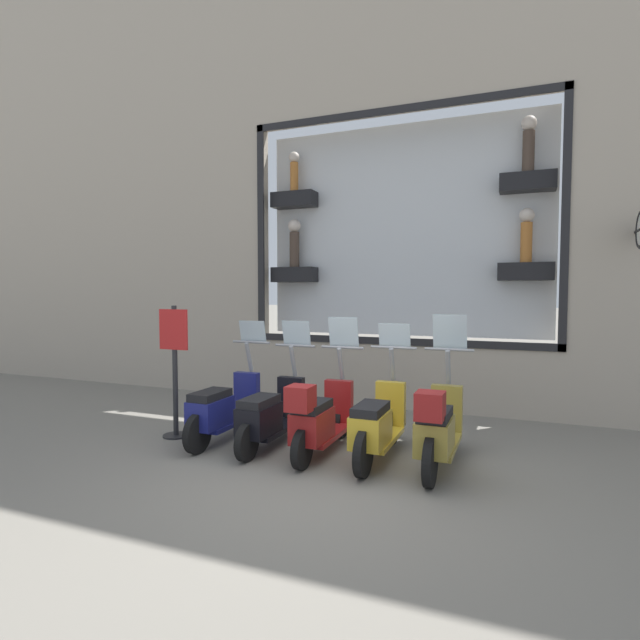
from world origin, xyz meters
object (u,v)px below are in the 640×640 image
scooter_yellow_1 (377,425)px  scooter_navy_4 (222,409)px  shop_sign_post (175,366)px  scooter_red_2 (319,418)px  scooter_olive_0 (438,428)px  scooter_black_3 (270,415)px

scooter_yellow_1 → scooter_navy_4: bearing=90.1°
scooter_navy_4 → shop_sign_post: (-0.07, 0.71, 0.55)m
scooter_yellow_1 → scooter_red_2: bearing=95.4°
scooter_olive_0 → scooter_yellow_1: bearing=85.6°
scooter_navy_4 → shop_sign_post: 0.91m
scooter_black_3 → scooter_red_2: bearing=-95.0°
scooter_navy_4 → scooter_olive_0: bearing=-91.1°
scooter_red_2 → scooter_yellow_1: bearing=-84.6°
scooter_navy_4 → scooter_yellow_1: bearing=-89.9°
scooter_navy_4 → shop_sign_post: size_ratio=1.00×
scooter_red_2 → shop_sign_post: size_ratio=0.99×
scooter_red_2 → scooter_navy_4: size_ratio=1.00×
scooter_black_3 → shop_sign_post: bearing=92.5°
scooter_black_3 → scooter_navy_4: scooter_black_3 is taller
scooter_navy_4 → scooter_red_2: bearing=-92.6°
scooter_olive_0 → scooter_black_3: scooter_olive_0 is taller
scooter_red_2 → scooter_black_3: bearing=85.0°
scooter_red_2 → scooter_navy_4: 1.42m
scooter_red_2 → scooter_black_3: (0.06, 0.71, -0.05)m
scooter_olive_0 → scooter_black_3: (0.05, 2.13, -0.07)m
scooter_olive_0 → scooter_red_2: 1.42m
scooter_black_3 → scooter_olive_0: bearing=-91.3°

